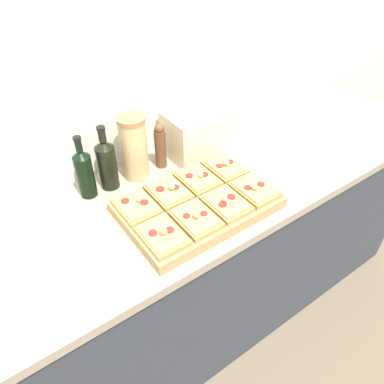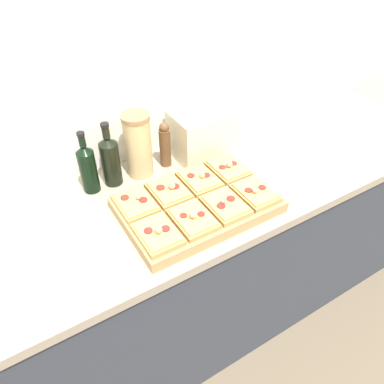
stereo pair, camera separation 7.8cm
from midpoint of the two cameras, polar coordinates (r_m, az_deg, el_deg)
ground_plane at (r=2.07m, az=5.21°, el=-25.79°), size 12.00×12.00×0.00m
wall_back at (r=1.57m, az=-6.87°, el=15.85°), size 6.00×0.06×2.50m
kitchen_counter at (r=1.80m, az=0.11°, el=-11.69°), size 2.63×0.67×0.94m
cutting_board at (r=1.38m, az=2.26°, el=-2.07°), size 0.56×0.37×0.04m
pizza_slice_back_left at (r=1.34m, az=-7.00°, el=-1.75°), size 0.12×0.16×0.05m
pizza_slice_back_midleft at (r=1.39m, az=-1.98°, el=0.16°), size 0.12×0.16×0.05m
pizza_slice_back_midright at (r=1.44m, az=2.67°, el=1.92°), size 0.12×0.16×0.05m
pizza_slice_back_right at (r=1.51m, az=6.96°, el=3.55°), size 0.12×0.16×0.05m
pizza_slice_front_left at (r=1.23m, az=-3.43°, el=-6.41°), size 0.12×0.16×0.05m
pizza_slice_front_midleft at (r=1.28m, az=1.90°, el=-4.14°), size 0.12×0.16×0.05m
pizza_slice_front_midright at (r=1.34m, az=6.77°, el=-2.04°), size 0.12×0.16×0.05m
pizza_slice_front_right at (r=1.41m, az=11.19°, el=-0.11°), size 0.12×0.16×0.05m
olive_oil_bottle at (r=1.46m, az=-14.12°, el=3.58°), size 0.07×0.07×0.26m
wine_bottle at (r=1.48m, az=-10.86°, el=4.83°), size 0.07×0.07×0.27m
grain_jar_tall at (r=1.50m, az=-6.74°, el=7.04°), size 0.11×0.11×0.27m
pepper_mill at (r=1.57m, az=-2.70°, el=7.16°), size 0.05×0.05×0.20m
toaster_oven at (r=1.65m, az=3.07°, el=8.97°), size 0.29×0.19×0.20m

